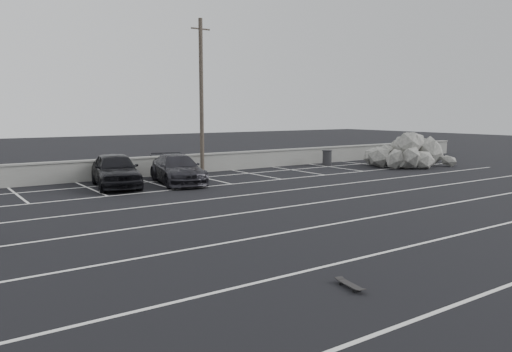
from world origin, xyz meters
TOP-DOWN VIEW (x-y plane):
  - ground at (0.00, 0.00)m, footprint 120.00×120.00m
  - seawall at (0.00, 14.00)m, footprint 50.00×0.45m
  - stall_lines at (-0.08, 4.41)m, footprint 36.00×20.05m
  - car_left at (-3.87, 11.29)m, footprint 2.72×4.91m
  - car_right at (-1.01, 10.73)m, footprint 2.74×4.99m
  - utility_pole at (1.69, 13.20)m, footprint 1.12×0.22m
  - trash_bin at (10.47, 12.62)m, footprint 0.75×0.75m
  - riprap_pile at (14.41, 9.61)m, footprint 7.14×4.61m
  - skateboard at (-4.60, -4.30)m, footprint 0.29×0.70m

SIDE VIEW (x-z plane):
  - ground at x=0.00m, z-range 0.00..0.00m
  - stall_lines at x=-0.08m, z-range 0.00..0.01m
  - skateboard at x=-4.60m, z-range 0.02..0.10m
  - trash_bin at x=10.47m, z-range 0.01..0.99m
  - seawall at x=0.00m, z-range 0.02..1.08m
  - riprap_pile at x=14.41m, z-range -0.21..1.42m
  - car_right at x=-1.01m, z-range 0.00..1.37m
  - car_left at x=-3.87m, z-range 0.00..1.58m
  - utility_pole at x=1.69m, z-range 0.05..8.43m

